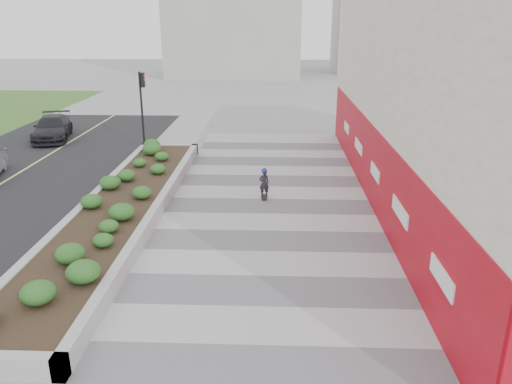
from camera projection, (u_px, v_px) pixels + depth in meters
ground at (266, 330)px, 11.81m from camera, size 160.00×160.00×0.00m
walkway at (268, 269)px, 14.64m from camera, size 8.00×36.00×0.01m
building at (457, 102)px, 18.71m from camera, size 6.04×24.08×8.00m
planter at (121, 205)px, 18.47m from camera, size 3.00×18.00×0.90m
traffic_signal_near at (142, 98)px, 27.66m from camera, size 0.33×0.28×4.20m
manhole_cover at (285, 270)px, 14.62m from camera, size 0.44×0.44×0.01m
skateboarder at (264, 183)px, 20.17m from camera, size 0.48×0.73×1.30m
car_dark at (52, 128)px, 30.05m from camera, size 3.13×5.12×1.39m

